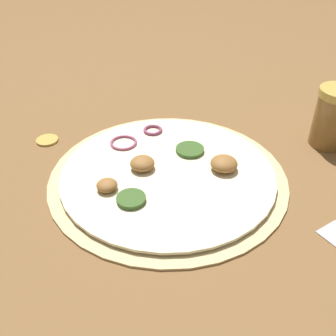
# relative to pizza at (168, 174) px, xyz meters

# --- Properties ---
(ground_plane) EXTENTS (3.00, 3.00, 0.00)m
(ground_plane) POSITION_rel_pizza_xyz_m (-0.00, 0.00, -0.01)
(ground_plane) COLOR brown
(pizza) EXTENTS (0.34, 0.34, 0.03)m
(pizza) POSITION_rel_pizza_xyz_m (0.00, 0.00, 0.00)
(pizza) COLOR beige
(pizza) RESTS_ON ground_plane
(spice_jar) EXTENTS (0.06, 0.06, 0.09)m
(spice_jar) POSITION_rel_pizza_xyz_m (-0.01, -0.27, 0.04)
(spice_jar) COLOR olive
(spice_jar) RESTS_ON ground_plane
(loose_cap) EXTENTS (0.04, 0.04, 0.01)m
(loose_cap) POSITION_rel_pizza_xyz_m (0.16, 0.15, -0.00)
(loose_cap) COLOR gold
(loose_cap) RESTS_ON ground_plane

